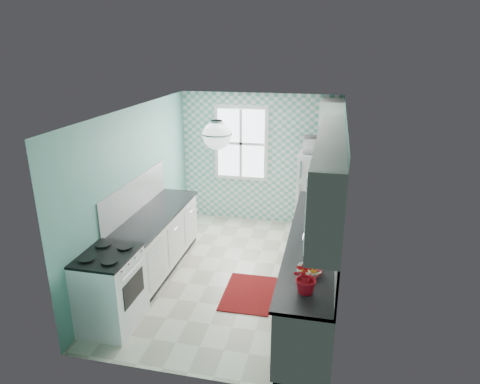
% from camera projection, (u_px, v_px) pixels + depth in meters
% --- Properties ---
extents(floor, '(3.00, 4.40, 0.02)m').
position_uv_depth(floor, '(233.00, 274.00, 6.60)').
color(floor, silver).
rests_on(floor, ground).
extents(ceiling, '(3.00, 4.40, 0.02)m').
position_uv_depth(ceiling, '(232.00, 110.00, 5.76)').
color(ceiling, white).
rests_on(ceiling, wall_back).
extents(wall_back, '(3.00, 0.02, 2.50)m').
position_uv_depth(wall_back, '(259.00, 159.00, 8.22)').
color(wall_back, '#63A495').
rests_on(wall_back, floor).
extents(wall_front, '(3.00, 0.02, 2.50)m').
position_uv_depth(wall_front, '(180.00, 273.00, 4.14)').
color(wall_front, '#63A495').
rests_on(wall_front, floor).
extents(wall_left, '(0.02, 4.40, 2.50)m').
position_uv_depth(wall_left, '(136.00, 190.00, 6.49)').
color(wall_left, '#63A495').
rests_on(wall_left, floor).
extents(wall_right, '(0.02, 4.40, 2.50)m').
position_uv_depth(wall_right, '(340.00, 205.00, 5.87)').
color(wall_right, '#63A495').
rests_on(wall_right, floor).
extents(accent_wall, '(3.00, 0.01, 2.50)m').
position_uv_depth(accent_wall, '(259.00, 159.00, 8.20)').
color(accent_wall, '#67B0A1').
rests_on(accent_wall, wall_back).
extents(window, '(1.04, 0.05, 1.44)m').
position_uv_depth(window, '(241.00, 143.00, 8.14)').
color(window, white).
rests_on(window, wall_back).
extents(backsplash_right, '(0.02, 3.60, 0.51)m').
position_uv_depth(backsplash_right, '(338.00, 220.00, 5.53)').
color(backsplash_right, white).
rests_on(backsplash_right, wall_right).
extents(backsplash_left, '(0.02, 2.15, 0.51)m').
position_uv_depth(backsplash_left, '(136.00, 195.00, 6.43)').
color(backsplash_left, white).
rests_on(backsplash_left, wall_left).
extents(upper_cabinets_right, '(0.33, 3.20, 0.90)m').
position_uv_depth(upper_cabinets_right, '(329.00, 171.00, 5.14)').
color(upper_cabinets_right, white).
rests_on(upper_cabinets_right, wall_right).
extents(upper_cabinet_fridge, '(0.40, 0.74, 0.40)m').
position_uv_depth(upper_cabinet_fridge, '(332.00, 112.00, 7.27)').
color(upper_cabinet_fridge, white).
rests_on(upper_cabinet_fridge, wall_right).
extents(ceiling_light, '(0.34, 0.34, 0.35)m').
position_uv_depth(ceiling_light, '(217.00, 135.00, 5.09)').
color(ceiling_light, silver).
rests_on(ceiling_light, ceiling).
extents(base_cabinets_right, '(0.60, 3.60, 0.90)m').
position_uv_depth(base_cabinets_right, '(312.00, 269.00, 5.83)').
color(base_cabinets_right, white).
rests_on(base_cabinets_right, floor).
extents(countertop_right, '(0.63, 3.60, 0.04)m').
position_uv_depth(countertop_right, '(313.00, 237.00, 5.68)').
color(countertop_right, black).
rests_on(countertop_right, base_cabinets_right).
extents(base_cabinets_left, '(0.60, 2.15, 0.90)m').
position_uv_depth(base_cabinets_left, '(157.00, 242.00, 6.62)').
color(base_cabinets_left, white).
rests_on(base_cabinets_left, floor).
extents(countertop_left, '(0.63, 2.15, 0.04)m').
position_uv_depth(countertop_left, '(156.00, 214.00, 6.46)').
color(countertop_left, black).
rests_on(countertop_left, base_cabinets_left).
extents(fridge, '(0.66, 0.66, 1.52)m').
position_uv_depth(fridge, '(315.00, 193.00, 7.80)').
color(fridge, white).
rests_on(fridge, floor).
extents(stove, '(0.64, 0.80, 0.96)m').
position_uv_depth(stove, '(110.00, 288.00, 5.27)').
color(stove, silver).
rests_on(stove, floor).
extents(sink, '(0.43, 0.36, 0.53)m').
position_uv_depth(sink, '(318.00, 212.00, 6.50)').
color(sink, silver).
rests_on(sink, countertop_right).
extents(rug, '(0.71, 1.00, 0.02)m').
position_uv_depth(rug, '(249.00, 293.00, 6.06)').
color(rug, '#69040E').
rests_on(rug, floor).
extents(dish_towel, '(0.09, 0.27, 0.41)m').
position_uv_depth(dish_towel, '(293.00, 247.00, 6.38)').
color(dish_towel, '#65C0A2').
rests_on(dish_towel, base_cabinets_right).
extents(fruit_bowl, '(0.28, 0.28, 0.07)m').
position_uv_depth(fruit_bowl, '(309.00, 271.00, 4.73)').
color(fruit_bowl, silver).
rests_on(fruit_bowl, countertop_right).
extents(potted_plant, '(0.40, 0.37, 0.36)m').
position_uv_depth(potted_plant, '(307.00, 277.00, 4.33)').
color(potted_plant, '#B7160D').
rests_on(potted_plant, countertop_right).
extents(soap_bottle, '(0.11, 0.11, 0.19)m').
position_uv_depth(soap_bottle, '(322.00, 195.00, 6.92)').
color(soap_bottle, silver).
rests_on(soap_bottle, countertop_right).
extents(microwave, '(0.52, 0.35, 0.28)m').
position_uv_depth(microwave, '(318.00, 145.00, 7.50)').
color(microwave, silver).
rests_on(microwave, fridge).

